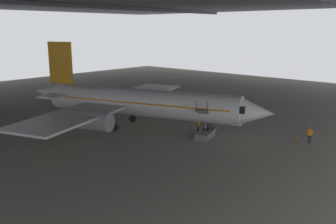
% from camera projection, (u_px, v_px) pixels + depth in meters
% --- Properties ---
extents(ground_plane, '(110.00, 110.00, 0.00)m').
position_uv_depth(ground_plane, '(151.00, 129.00, 44.79)').
color(ground_plane, gray).
extents(airplane_main, '(31.26, 31.56, 10.31)m').
position_uv_depth(airplane_main, '(136.00, 102.00, 44.63)').
color(airplane_main, white).
rests_on(airplane_main, ground_plane).
extents(boarding_stairs, '(4.20, 2.56, 4.42)m').
position_uv_depth(boarding_stairs, '(205.00, 131.00, 41.27)').
color(boarding_stairs, slate).
rests_on(boarding_stairs, ground_plane).
extents(crew_worker_near_nose, '(0.39, 0.46, 1.74)m').
position_uv_depth(crew_worker_near_nose, '(310.00, 134.00, 39.07)').
color(crew_worker_near_nose, '#232838').
rests_on(crew_worker_near_nose, ground_plane).
extents(crew_worker_by_stairs, '(0.54, 0.29, 1.66)m').
position_uv_depth(crew_worker_by_stairs, '(198.00, 125.00, 43.11)').
color(crew_worker_by_stairs, '#232838').
rests_on(crew_worker_by_stairs, ground_plane).
extents(traffic_cone_orange, '(0.36, 0.36, 0.60)m').
position_uv_depth(traffic_cone_orange, '(298.00, 140.00, 39.36)').
color(traffic_cone_orange, black).
rests_on(traffic_cone_orange, ground_plane).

